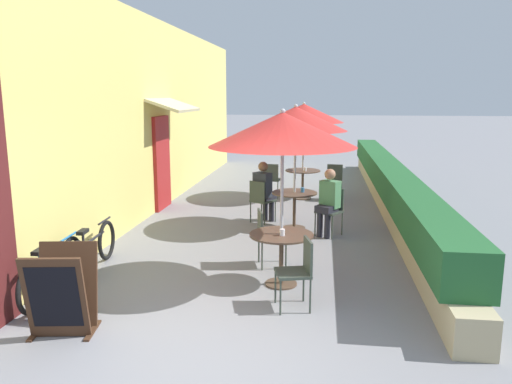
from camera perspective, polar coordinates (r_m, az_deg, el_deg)
The scene contains 23 objects.
ground_plane at distance 5.16m, azimuth -7.43°, elevation -18.97°, with size 120.00×120.00×0.00m, color gray.
cafe_facade_wall at distance 12.05m, azimuth -10.69°, elevation 8.60°, with size 0.98×14.56×4.20m.
planter_hedge at distance 11.76m, azimuth 14.98°, elevation 0.73°, with size 0.60×13.56×1.01m.
patio_table_near at distance 6.82m, azimuth 2.92°, elevation -6.18°, with size 0.87×0.87×0.72m.
patio_umbrella_near at distance 6.53m, azimuth 3.06°, elevation 7.14°, with size 1.94×1.94×2.40m.
cafe_chair_near_left at distance 6.12m, azimuth 4.93°, elevation -8.60°, with size 0.49×0.49×0.87m.
cafe_chair_near_right at distance 7.55m, azimuth 1.29°, elevation -4.74°, with size 0.49×0.49×0.87m.
coffee_cup_near at distance 6.68m, azimuth 3.02°, elevation -4.62°, with size 0.07×0.07×0.09m.
patio_table_mid at distance 9.67m, azimuth 4.41°, elevation -1.01°, with size 0.87×0.87×0.72m.
patio_umbrella_mid at distance 9.47m, azimuth 4.56°, elevation 8.35°, with size 1.94×1.94×2.40m.
cafe_chair_mid_left at distance 9.34m, azimuth 8.59°, elevation -1.77°, with size 0.55×0.55×0.87m.
seated_patron_mid_left at distance 9.21m, azimuth 8.27°, elevation -0.86°, with size 0.48×0.51×1.25m.
cafe_chair_mid_right at distance 10.07m, azimuth 0.54°, elevation -0.70°, with size 0.55×0.55×0.87m.
seated_patron_mid_right at distance 10.13m, azimuth 0.93°, elevation 0.34°, with size 0.48×0.51×1.25m.
coffee_cup_mid at distance 9.64m, azimuth 5.34°, elevation 0.24°, with size 0.07×0.07×0.09m.
patio_table_far at distance 12.50m, azimuth 5.36°, elevation 1.73°, with size 0.87×0.87×0.72m.
patio_umbrella_far at distance 12.35m, azimuth 5.49°, elevation 8.96°, with size 1.94×1.94×2.40m.
cafe_chair_far_left at distance 12.59m, azimuth 1.81°, elevation 1.67°, with size 0.45×0.45×0.87m.
cafe_chair_far_right at distance 12.48m, azimuth 8.93°, elevation 1.46°, with size 0.45×0.45×0.87m.
coffee_cup_far at distance 12.35m, azimuth 5.64°, elevation 2.62°, with size 0.07×0.07×0.09m.
bicycle_leaning at distance 7.02m, azimuth -22.21°, elevation -8.39°, with size 0.16×1.73×0.72m.
bicycle_second at distance 7.76m, azimuth -18.17°, elevation -6.31°, with size 0.16×1.72×0.71m.
menu_board at distance 5.91m, azimuth -21.28°, elevation -10.56°, with size 0.73×0.72×0.95m.
Camera 1 is at (1.21, -4.30, 2.58)m, focal length 35.00 mm.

